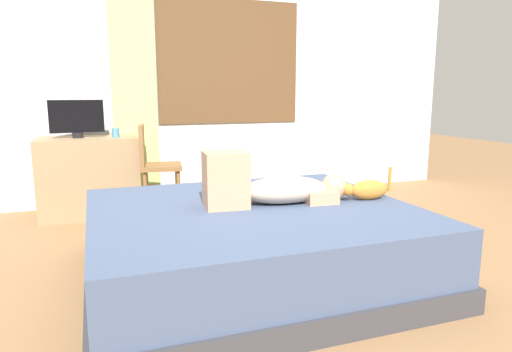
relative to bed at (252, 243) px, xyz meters
The scene contains 10 objects.
ground_plane 0.30m from the bed, 55.79° to the right, with size 16.00×16.00×0.00m, color olive.
back_wall_with_window 2.66m from the bed, 87.01° to the left, with size 6.40×0.14×2.90m.
bed is the anchor object (origin of this frame).
person_lying 0.37m from the bed, 10.86° to the left, with size 0.94×0.33×0.34m.
cat 0.83m from the bed, ahead, with size 0.36×0.13×0.21m.
desk 2.18m from the bed, 115.88° to the left, with size 0.90×0.56×0.74m.
tv_monitor 2.32m from the bed, 117.67° to the left, with size 0.48×0.10×0.35m.
cup 2.09m from the bed, 110.16° to the left, with size 0.07×0.07×0.09m, color teal.
chair_by_desk 1.83m from the bed, 101.87° to the left, with size 0.43×0.43×0.86m.
curtain_left 2.50m from the bed, 101.95° to the left, with size 0.44×0.06×2.48m, color #ADCC75.
Camera 1 is at (-1.01, -2.42, 1.16)m, focal length 31.91 mm.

